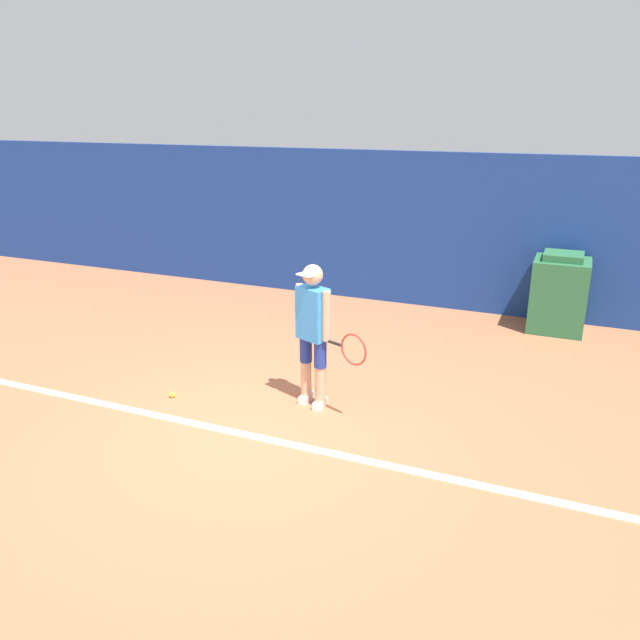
% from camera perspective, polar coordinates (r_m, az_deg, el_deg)
% --- Properties ---
extents(ground_plane, '(24.00, 24.00, 0.00)m').
position_cam_1_polar(ground_plane, '(6.55, -6.50, -10.10)').
color(ground_plane, '#B76642').
extents(back_wall, '(24.00, 0.10, 2.51)m').
position_cam_1_polar(back_wall, '(10.53, 6.52, 8.32)').
color(back_wall, navy).
rests_on(back_wall, ground_plane).
extents(court_baseline, '(21.60, 0.10, 0.01)m').
position_cam_1_polar(court_baseline, '(6.48, -6.85, -10.37)').
color(court_baseline, white).
rests_on(court_baseline, ground_plane).
extents(tennis_player, '(0.93, 0.44, 1.61)m').
position_cam_1_polar(tennis_player, '(6.71, -0.56, -0.88)').
color(tennis_player, tan).
rests_on(tennis_player, ground_plane).
extents(tennis_ball, '(0.07, 0.07, 0.07)m').
position_cam_1_polar(tennis_ball, '(7.40, -13.34, -6.67)').
color(tennis_ball, '#D1E533').
rests_on(tennis_ball, ground_plane).
extents(covered_chair, '(0.78, 0.75, 1.17)m').
position_cam_1_polar(covered_chair, '(9.83, 21.00, 2.27)').
color(covered_chair, '#28663D').
rests_on(covered_chair, ground_plane).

